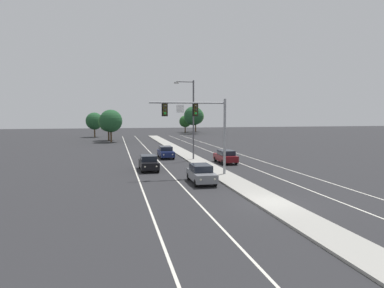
% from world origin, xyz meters
% --- Properties ---
extents(ground_plane, '(260.00, 260.00, 0.00)m').
position_xyz_m(ground_plane, '(0.00, 0.00, 0.00)').
color(ground_plane, '#28282B').
extents(median_island, '(2.40, 110.00, 0.15)m').
position_xyz_m(median_island, '(0.00, 18.00, 0.07)').
color(median_island, '#9E9B93').
rests_on(median_island, ground).
extents(lane_stripe_oncoming_center, '(0.14, 100.00, 0.01)m').
position_xyz_m(lane_stripe_oncoming_center, '(-4.70, 25.00, 0.00)').
color(lane_stripe_oncoming_center, silver).
rests_on(lane_stripe_oncoming_center, ground).
extents(lane_stripe_receding_center, '(0.14, 100.00, 0.01)m').
position_xyz_m(lane_stripe_receding_center, '(4.70, 25.00, 0.00)').
color(lane_stripe_receding_center, silver).
rests_on(lane_stripe_receding_center, ground).
extents(edge_stripe_left, '(0.14, 100.00, 0.01)m').
position_xyz_m(edge_stripe_left, '(-8.00, 25.00, 0.00)').
color(edge_stripe_left, silver).
rests_on(edge_stripe_left, ground).
extents(edge_stripe_right, '(0.14, 100.00, 0.01)m').
position_xyz_m(edge_stripe_right, '(8.00, 25.00, 0.00)').
color(edge_stripe_right, silver).
rests_on(edge_stripe_right, ground).
extents(overhead_signal_mast, '(7.33, 0.44, 7.20)m').
position_xyz_m(overhead_signal_mast, '(-2.08, 11.04, 5.33)').
color(overhead_signal_mast, gray).
rests_on(overhead_signal_mast, median_island).
extents(street_lamp_median, '(2.58, 0.28, 10.00)m').
position_xyz_m(street_lamp_median, '(-0.42, 22.59, 5.79)').
color(street_lamp_median, '#4C4C51').
rests_on(street_lamp_median, median_island).
extents(car_oncoming_grey, '(1.86, 4.48, 1.58)m').
position_xyz_m(car_oncoming_grey, '(-2.85, 7.88, 0.82)').
color(car_oncoming_grey, slate).
rests_on(car_oncoming_grey, ground).
extents(car_oncoming_black, '(1.83, 4.47, 1.58)m').
position_xyz_m(car_oncoming_black, '(-6.60, 15.72, 0.82)').
color(car_oncoming_black, black).
rests_on(car_oncoming_black, ground).
extents(car_oncoming_navy, '(1.83, 4.47, 1.58)m').
position_xyz_m(car_oncoming_navy, '(-3.36, 25.48, 0.82)').
color(car_oncoming_navy, '#141E4C').
rests_on(car_oncoming_navy, ground).
extents(car_receding_darkred, '(1.84, 4.48, 1.58)m').
position_xyz_m(car_receding_darkred, '(2.98, 19.05, 0.82)').
color(car_receding_darkred, '#5B0F14').
rests_on(car_receding_darkred, ground).
extents(tree_far_right_c, '(5.51, 5.51, 7.97)m').
position_xyz_m(tree_far_right_c, '(16.61, 93.22, 5.21)').
color(tree_far_right_c, '#4C3823').
rests_on(tree_far_right_c, ground).
extents(tree_far_right_b, '(3.79, 3.79, 5.48)m').
position_xyz_m(tree_far_right_b, '(12.17, 88.98, 3.57)').
color(tree_far_right_b, '#4C3823').
rests_on(tree_far_right_b, ground).
extents(tree_far_right_a, '(5.71, 5.71, 8.26)m').
position_xyz_m(tree_far_right_a, '(13.27, 81.85, 5.40)').
color(tree_far_right_a, '#4C3823').
rests_on(tree_far_right_a, ground).
extents(tree_far_left_a, '(4.38, 4.38, 6.33)m').
position_xyz_m(tree_far_left_a, '(-14.99, 71.88, 4.13)').
color(tree_far_left_a, '#4C3823').
rests_on(tree_far_left_a, ground).
extents(tree_far_left_b, '(4.74, 4.74, 6.86)m').
position_xyz_m(tree_far_left_b, '(-10.74, 54.32, 4.48)').
color(tree_far_left_b, '#4C3823').
rests_on(tree_far_left_b, ground).
extents(tree_far_left_c, '(4.43, 4.43, 6.41)m').
position_xyz_m(tree_far_left_c, '(-11.32, 59.45, 4.19)').
color(tree_far_left_c, '#4C3823').
rests_on(tree_far_left_c, ground).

